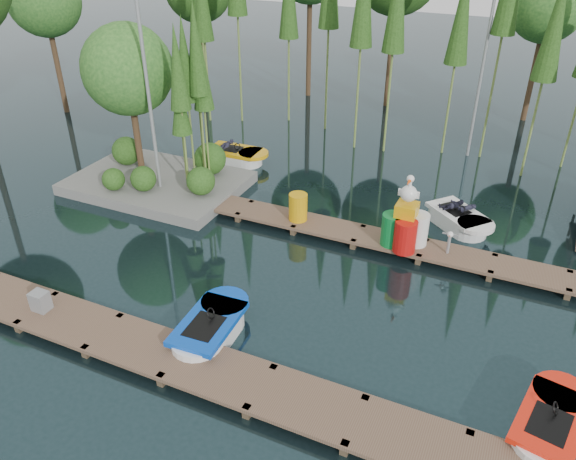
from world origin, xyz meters
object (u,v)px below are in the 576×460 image
at_px(boat_blue, 210,329).
at_px(drum_cluster, 405,226).
at_px(island, 146,101).
at_px(yellow_barrel, 298,207).
at_px(boat_red, 549,426).
at_px(boat_yellow_far, 235,156).
at_px(utility_cabinet, 40,301).

distance_m(boat_blue, drum_cluster, 6.61).
height_order(island, boat_blue, island).
distance_m(island, yellow_barrel, 6.74).
relative_size(boat_red, drum_cluster, 1.20).
distance_m(island, drum_cluster, 10.07).
relative_size(boat_yellow_far, yellow_barrel, 2.99).
bearing_deg(boat_yellow_far, island, -102.25).
xyz_separation_m(boat_blue, drum_cluster, (3.30, 5.68, 0.72)).
bearing_deg(island, drum_cluster, -5.56).
height_order(boat_blue, yellow_barrel, yellow_barrel).
bearing_deg(yellow_barrel, boat_red, -34.75).
distance_m(boat_yellow_far, yellow_barrel, 5.89).
distance_m(island, utility_cabinet, 8.51).
xyz_separation_m(boat_red, boat_yellow_far, (-12.40, 9.30, 0.03)).
relative_size(boat_red, yellow_barrel, 3.06).
bearing_deg(yellow_barrel, boat_yellow_far, 139.67).
distance_m(boat_red, drum_cluster, 6.94).
height_order(boat_yellow_far, yellow_barrel, boat_yellow_far).
distance_m(island, boat_yellow_far, 4.54).
xyz_separation_m(island, drum_cluster, (9.78, -0.95, -2.21)).
bearing_deg(drum_cluster, boat_red, -50.60).
bearing_deg(boat_red, boat_yellow_far, 154.19).
relative_size(island, boat_yellow_far, 2.49).
bearing_deg(yellow_barrel, boat_blue, -87.66).
bearing_deg(drum_cluster, boat_yellow_far, 153.70).
relative_size(boat_blue, utility_cabinet, 5.28).
height_order(boat_blue, utility_cabinet, boat_blue).
bearing_deg(boat_red, utility_cabinet, -161.78).
xyz_separation_m(island, boat_red, (14.16, -6.29, -2.93)).
relative_size(island, drum_cluster, 2.93).
height_order(boat_blue, drum_cluster, drum_cluster).
height_order(boat_red, utility_cabinet, utility_cabinet).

